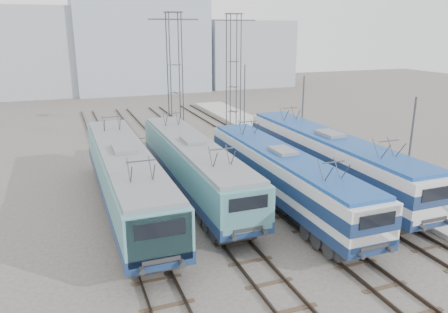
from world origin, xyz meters
TOP-DOWN VIEW (x-y plane):
  - ground at (0.00, 0.00)m, footprint 160.00×160.00m
  - platform at (10.20, 8.00)m, footprint 4.00×70.00m
  - locomotive_far_left at (-6.75, 7.97)m, footprint 2.95×18.67m
  - locomotive_center_left at (-2.25, 9.06)m, footprint 2.83×17.87m
  - locomotive_center_right at (2.25, 5.30)m, footprint 2.72×17.16m
  - locomotive_far_right at (6.75, 7.07)m, footprint 2.93×18.52m
  - catenary_tower_west at (0.00, 22.00)m, footprint 4.50×1.20m
  - catenary_tower_east at (6.50, 24.00)m, footprint 4.50×1.20m
  - mast_front at (8.60, 2.00)m, footprint 0.12×0.12m
  - mast_mid at (8.60, 14.00)m, footprint 0.12×0.12m
  - mast_rear at (8.60, 26.00)m, footprint 0.12×0.12m
  - building_west at (-14.00, 62.00)m, footprint 18.00×12.00m
  - building_center at (4.00, 62.00)m, footprint 22.00×14.00m
  - building_east at (24.00, 62.00)m, footprint 16.00×12.00m

SIDE VIEW (x-z plane):
  - ground at x=0.00m, z-range 0.00..0.00m
  - platform at x=10.20m, z-range 0.00..0.30m
  - locomotive_center_right at x=2.25m, z-range 0.59..3.81m
  - locomotive_center_left at x=-2.25m, z-range 0.55..3.91m
  - locomotive_far_left at x=-6.75m, z-range 0.56..4.08m
  - locomotive_far_right at x=6.75m, z-range 0.62..4.10m
  - mast_front at x=8.60m, z-range 0.00..7.00m
  - mast_mid at x=8.60m, z-range 0.00..7.00m
  - mast_rear at x=8.60m, z-range 0.00..7.00m
  - building_east at x=24.00m, z-range 0.00..12.00m
  - catenary_tower_west at x=0.00m, z-range 0.64..12.64m
  - catenary_tower_east at x=6.50m, z-range 0.64..12.64m
  - building_west at x=-14.00m, z-range 0.00..14.00m
  - building_center at x=4.00m, z-range 0.00..18.00m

